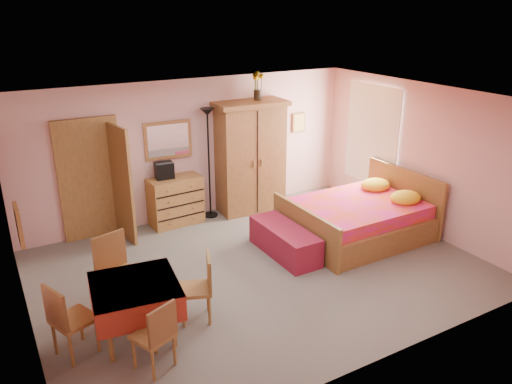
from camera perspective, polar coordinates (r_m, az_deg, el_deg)
floor at (r=7.78m, az=0.46°, el=-8.76°), size 6.50×6.50×0.00m
ceiling at (r=6.89m, az=0.52°, el=10.43°), size 6.50×6.50×0.00m
wall_back at (r=9.38m, az=-7.24°, el=4.86°), size 6.50×0.10×2.60m
wall_front at (r=5.41m, az=14.04°, el=-7.77°), size 6.50×0.10×2.60m
wall_left at (r=6.38m, az=-25.73°, el=-4.81°), size 0.10×5.00×2.60m
wall_right at (r=9.23m, az=18.26°, el=3.71°), size 0.10×5.00×2.60m
doorway at (r=8.92m, az=-18.39°, el=1.27°), size 1.06×0.12×2.15m
window at (r=9.97m, az=13.15°, el=6.32°), size 0.08×1.40×1.95m
picture_left at (r=5.67m, az=-25.48°, el=-3.42°), size 0.04×0.32×0.42m
picture_back at (r=10.38m, az=4.90°, el=7.91°), size 0.30×0.04×0.40m
chest_of_drawers at (r=9.26m, az=-9.16°, el=-1.00°), size 0.97×0.52×0.90m
wall_mirror at (r=9.11m, az=-10.02°, el=5.88°), size 0.87×0.09×0.69m
stereo at (r=9.07m, az=-10.44°, el=2.44°), size 0.33×0.26×0.30m
floor_lamp at (r=9.32m, az=-5.39°, el=3.20°), size 0.31×0.31×2.09m
wardrobe at (r=9.58m, az=-0.64°, el=3.98°), size 1.41×0.78×2.15m
sunflower_vase at (r=9.41m, az=0.19°, el=12.03°), size 0.22×0.22×0.52m
bed at (r=8.75m, az=11.46°, el=-1.87°), size 2.31×1.83×1.06m
bench at (r=8.12m, az=3.29°, el=-5.59°), size 0.53×1.42×0.47m
dining_table at (r=6.34m, az=-13.46°, el=-13.00°), size 1.12×1.12×0.73m
chair_south at (r=5.80m, az=-11.71°, el=-15.68°), size 0.51×0.51×0.85m
chair_north at (r=6.84m, az=-15.30°, el=-9.07°), size 0.58×0.58×1.03m
chair_west at (r=6.22m, az=-20.13°, el=-13.43°), size 0.55×0.55×0.93m
chair_east at (r=6.49m, az=-6.95°, el=-10.88°), size 0.52×0.52×0.88m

